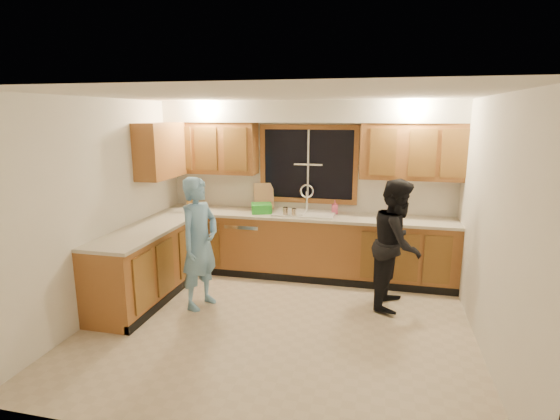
{
  "coord_description": "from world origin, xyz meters",
  "views": [
    {
      "loc": [
        1.04,
        -4.38,
        2.31
      ],
      "look_at": [
        -0.13,
        0.65,
        1.18
      ],
      "focal_mm": 28.0,
      "sensor_mm": 36.0,
      "label": 1
    }
  ],
  "objects_px": {
    "dishwasher": "(248,245)",
    "soap_bottle": "(335,207)",
    "woman": "(397,244)",
    "dish_crate": "(262,208)",
    "stove": "(121,281)",
    "bowl": "(392,216)",
    "knife_block": "(190,201)",
    "sink": "(304,218)",
    "man": "(200,243)"
  },
  "relations": [
    {
      "from": "man",
      "to": "soap_bottle",
      "type": "bearing_deg",
      "value": -27.83
    },
    {
      "from": "woman",
      "to": "dish_crate",
      "type": "height_order",
      "value": "woman"
    },
    {
      "from": "sink",
      "to": "soap_bottle",
      "type": "height_order",
      "value": "sink"
    },
    {
      "from": "dishwasher",
      "to": "stove",
      "type": "relative_size",
      "value": 0.91
    },
    {
      "from": "knife_block",
      "to": "soap_bottle",
      "type": "distance_m",
      "value": 2.18
    },
    {
      "from": "dishwasher",
      "to": "woman",
      "type": "relative_size",
      "value": 0.52
    },
    {
      "from": "knife_block",
      "to": "bowl",
      "type": "distance_m",
      "value": 2.97
    },
    {
      "from": "man",
      "to": "knife_block",
      "type": "xyz_separation_m",
      "value": [
        -0.71,
        1.33,
        0.22
      ]
    },
    {
      "from": "man",
      "to": "soap_bottle",
      "type": "xyz_separation_m",
      "value": [
        1.46,
        1.45,
        0.22
      ]
    },
    {
      "from": "sink",
      "to": "dishwasher",
      "type": "height_order",
      "value": "sink"
    },
    {
      "from": "woman",
      "to": "bowl",
      "type": "relative_size",
      "value": 6.75
    },
    {
      "from": "sink",
      "to": "knife_block",
      "type": "relative_size",
      "value": 4.2
    },
    {
      "from": "stove",
      "to": "dish_crate",
      "type": "relative_size",
      "value": 3.16
    },
    {
      "from": "dishwasher",
      "to": "man",
      "type": "xyz_separation_m",
      "value": [
        -0.19,
        -1.29,
        0.39
      ]
    },
    {
      "from": "soap_bottle",
      "to": "man",
      "type": "bearing_deg",
      "value": -135.14
    },
    {
      "from": "dish_crate",
      "to": "soap_bottle",
      "type": "relative_size",
      "value": 1.46
    },
    {
      "from": "bowl",
      "to": "knife_block",
      "type": "bearing_deg",
      "value": -179.81
    },
    {
      "from": "stove",
      "to": "dish_crate",
      "type": "distance_m",
      "value": 2.2
    },
    {
      "from": "knife_block",
      "to": "soap_bottle",
      "type": "bearing_deg",
      "value": -25.92
    },
    {
      "from": "bowl",
      "to": "woman",
      "type": "bearing_deg",
      "value": -85.73
    },
    {
      "from": "soap_bottle",
      "to": "bowl",
      "type": "height_order",
      "value": "soap_bottle"
    },
    {
      "from": "stove",
      "to": "soap_bottle",
      "type": "bearing_deg",
      "value": 41.6
    },
    {
      "from": "sink",
      "to": "stove",
      "type": "distance_m",
      "value": 2.6
    },
    {
      "from": "stove",
      "to": "bowl",
      "type": "xyz_separation_m",
      "value": [
        3.01,
        1.85,
        0.5
      ]
    },
    {
      "from": "dish_crate",
      "to": "bowl",
      "type": "relative_size",
      "value": 1.22
    },
    {
      "from": "bowl",
      "to": "man",
      "type": "bearing_deg",
      "value": -149.34
    },
    {
      "from": "knife_block",
      "to": "dishwasher",
      "type": "bearing_deg",
      "value": -31.26
    },
    {
      "from": "dish_crate",
      "to": "soap_bottle",
      "type": "distance_m",
      "value": 1.05
    },
    {
      "from": "sink",
      "to": "dishwasher",
      "type": "relative_size",
      "value": 1.05
    },
    {
      "from": "man",
      "to": "bowl",
      "type": "distance_m",
      "value": 2.62
    },
    {
      "from": "woman",
      "to": "knife_block",
      "type": "xyz_separation_m",
      "value": [
        -3.02,
        0.77,
        0.23
      ]
    },
    {
      "from": "knife_block",
      "to": "dish_crate",
      "type": "xyz_separation_m",
      "value": [
        1.13,
        -0.06,
        -0.04
      ]
    },
    {
      "from": "knife_block",
      "to": "soap_bottle",
      "type": "xyz_separation_m",
      "value": [
        2.17,
        0.13,
        -0.01
      ]
    },
    {
      "from": "dish_crate",
      "to": "soap_bottle",
      "type": "xyz_separation_m",
      "value": [
        1.04,
        0.19,
        0.03
      ]
    },
    {
      "from": "bowl",
      "to": "soap_bottle",
      "type": "bearing_deg",
      "value": 171.61
    },
    {
      "from": "stove",
      "to": "bowl",
      "type": "bearing_deg",
      "value": 31.59
    },
    {
      "from": "stove",
      "to": "soap_bottle",
      "type": "height_order",
      "value": "soap_bottle"
    },
    {
      "from": "woman",
      "to": "dish_crate",
      "type": "xyz_separation_m",
      "value": [
        -1.89,
        0.71,
        0.2
      ]
    },
    {
      "from": "dishwasher",
      "to": "soap_bottle",
      "type": "relative_size",
      "value": 4.22
    },
    {
      "from": "sink",
      "to": "dishwasher",
      "type": "bearing_deg",
      "value": -179.01
    },
    {
      "from": "stove",
      "to": "soap_bottle",
      "type": "relative_size",
      "value": 4.63
    },
    {
      "from": "dishwasher",
      "to": "soap_bottle",
      "type": "bearing_deg",
      "value": 7.12
    },
    {
      "from": "stove",
      "to": "man",
      "type": "bearing_deg",
      "value": 34.25
    },
    {
      "from": "soap_bottle",
      "to": "bowl",
      "type": "bearing_deg",
      "value": -8.39
    },
    {
      "from": "bowl",
      "to": "dishwasher",
      "type": "bearing_deg",
      "value": -178.85
    },
    {
      "from": "stove",
      "to": "woman",
      "type": "height_order",
      "value": "woman"
    },
    {
      "from": "sink",
      "to": "dish_crate",
      "type": "height_order",
      "value": "sink"
    },
    {
      "from": "sink",
      "to": "woman",
      "type": "height_order",
      "value": "woman"
    },
    {
      "from": "dishwasher",
      "to": "bowl",
      "type": "xyz_separation_m",
      "value": [
        2.06,
        0.04,
        0.54
      ]
    },
    {
      "from": "dish_crate",
      "to": "stove",
      "type": "bearing_deg",
      "value": -123.5
    }
  ]
}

